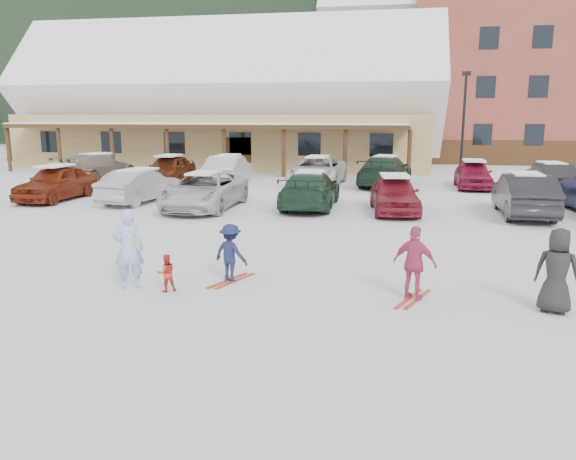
% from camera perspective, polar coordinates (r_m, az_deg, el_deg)
% --- Properties ---
extents(ground, '(160.00, 160.00, 0.00)m').
position_cam_1_polar(ground, '(12.48, -2.19, -5.37)').
color(ground, silver).
rests_on(ground, ground).
extents(forested_hillside, '(300.00, 70.00, 38.00)m').
position_cam_1_polar(forested_hillside, '(97.88, 9.34, 20.63)').
color(forested_hillside, black).
rests_on(forested_hillside, ground).
extents(day_lodge, '(29.12, 12.50, 10.38)m').
position_cam_1_polar(day_lodge, '(41.26, -6.09, 12.07)').
color(day_lodge, tan).
rests_on(day_lodge, ground).
extents(alpine_hotel, '(31.48, 14.01, 21.48)m').
position_cam_1_polar(alpine_hotel, '(51.22, 24.55, 16.30)').
color(alpine_hotel, brown).
rests_on(alpine_hotel, ground).
extents(lamp_post, '(0.50, 0.25, 6.12)m').
position_cam_1_polar(lamp_post, '(36.18, 17.42, 10.90)').
color(lamp_post, black).
rests_on(lamp_post, ground).
extents(conifer_0, '(4.40, 4.40, 10.20)m').
position_cam_1_polar(conifer_0, '(50.56, -24.76, 13.00)').
color(conifer_0, black).
rests_on(conifer_0, ground).
extents(conifer_2, '(5.28, 5.28, 12.24)m').
position_cam_1_polar(conifer_2, '(62.86, -21.53, 13.85)').
color(conifer_2, black).
rests_on(conifer_2, ground).
extents(conifer_3, '(3.96, 3.96, 9.18)m').
position_cam_1_polar(conifer_3, '(55.76, 14.24, 12.90)').
color(conifer_3, black).
rests_on(conifer_3, ground).
extents(adult_skier, '(0.74, 0.63, 1.72)m').
position_cam_1_polar(adult_skier, '(12.36, -15.90, -1.86)').
color(adult_skier, '#A2BDEB').
rests_on(adult_skier, ground).
extents(toddler_red, '(0.49, 0.47, 0.80)m').
position_cam_1_polar(toddler_red, '(12.04, -12.25, -4.29)').
color(toddler_red, red).
rests_on(toddler_red, ground).
extents(child_navy, '(0.96, 0.76, 1.30)m').
position_cam_1_polar(child_navy, '(12.47, -5.84, -2.33)').
color(child_navy, '#171E40').
rests_on(child_navy, ground).
extents(skis_child_navy, '(0.71, 1.37, 0.03)m').
position_cam_1_polar(skis_child_navy, '(12.64, -5.78, -5.14)').
color(skis_child_navy, '#A93418').
rests_on(skis_child_navy, ground).
extents(child_magenta, '(0.96, 0.67, 1.51)m').
position_cam_1_polar(child_magenta, '(11.43, 12.75, -3.33)').
color(child_magenta, '#BE3A68').
rests_on(child_magenta, ground).
extents(skis_child_magenta, '(0.71, 1.37, 0.03)m').
position_cam_1_polar(skis_child_magenta, '(11.65, 12.59, -6.85)').
color(skis_child_magenta, '#A93418').
rests_on(skis_child_magenta, ground).
extents(bystander_dark, '(0.92, 0.75, 1.62)m').
position_cam_1_polar(bystander_dark, '(11.58, 25.66, -3.76)').
color(bystander_dark, black).
rests_on(bystander_dark, ground).
extents(parked_car_0, '(1.89, 4.43, 1.49)m').
position_cam_1_polar(parked_car_0, '(26.21, -22.50, 4.46)').
color(parked_car_0, maroon).
rests_on(parked_car_0, ground).
extents(parked_car_1, '(2.12, 4.40, 1.39)m').
position_cam_1_polar(parked_car_1, '(24.35, -14.89, 4.34)').
color(parked_car_1, '#9D9DA1').
rests_on(parked_car_1, ground).
extents(parked_car_2, '(2.45, 5.16, 1.42)m').
position_cam_1_polar(parked_car_2, '(22.20, -8.48, 3.96)').
color(parked_car_2, '#BEBEBE').
rests_on(parked_car_2, ground).
extents(parked_car_3, '(2.01, 4.94, 1.43)m').
position_cam_1_polar(parked_car_3, '(22.24, 2.28, 4.11)').
color(parked_car_3, '#1C3A28').
rests_on(parked_car_3, ground).
extents(parked_car_4, '(2.09, 4.28, 1.41)m').
position_cam_1_polar(parked_car_4, '(21.54, 10.75, 3.63)').
color(parked_car_4, maroon).
rests_on(parked_car_4, ground).
extents(parked_car_5, '(1.78, 4.75, 1.55)m').
position_cam_1_polar(parked_car_5, '(22.13, 22.88, 3.31)').
color(parked_car_5, black).
rests_on(parked_car_5, ground).
extents(parked_car_7, '(2.99, 5.50, 1.51)m').
position_cam_1_polar(parked_car_7, '(32.82, -18.88, 6.04)').
color(parked_car_7, gray).
rests_on(parked_car_7, ground).
extents(parked_car_8, '(1.79, 4.41, 1.50)m').
position_cam_1_polar(parked_car_8, '(30.65, -11.99, 6.03)').
color(parked_car_8, '#57210E').
rests_on(parked_car_8, ground).
extents(parked_car_9, '(1.79, 4.72, 1.54)m').
position_cam_1_polar(parked_car_9, '(29.80, -6.05, 6.10)').
color(parked_car_9, '#BAB9BF').
rests_on(parked_car_9, ground).
extents(parked_car_10, '(2.80, 5.53, 1.50)m').
position_cam_1_polar(parked_car_10, '(29.27, 3.01, 6.01)').
color(parked_car_10, silver).
rests_on(parked_car_10, ground).
extents(parked_car_11, '(3.00, 5.60, 1.54)m').
position_cam_1_polar(parked_car_11, '(29.37, 9.83, 5.92)').
color(parked_car_11, '#193323').
rests_on(parked_car_11, ground).
extents(parked_car_12, '(1.76, 4.15, 1.40)m').
position_cam_1_polar(parked_car_12, '(29.57, 18.28, 5.40)').
color(parked_car_12, maroon).
rests_on(parked_car_12, ground).
extents(parked_car_13, '(1.57, 4.32, 1.42)m').
position_cam_1_polar(parked_car_13, '(29.21, 25.09, 4.83)').
color(parked_car_13, black).
rests_on(parked_car_13, ground).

